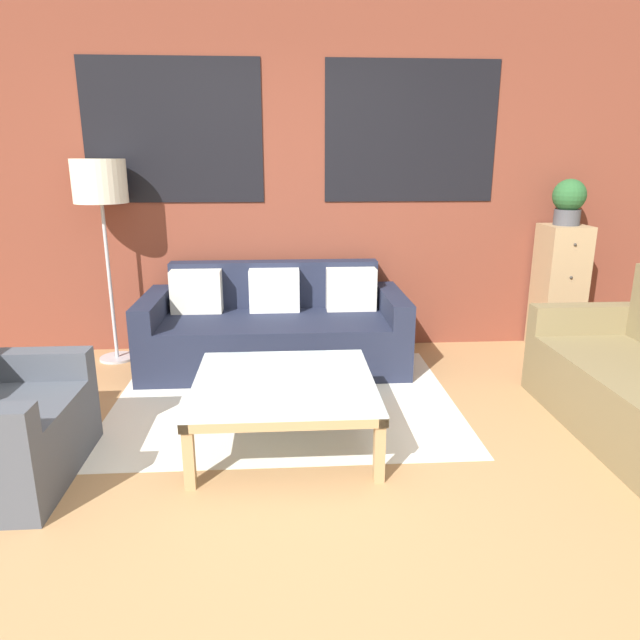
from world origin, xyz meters
name	(u,v)px	position (x,y,z in m)	size (l,w,h in m)	color
ground_plane	(309,502)	(0.00, 0.00, 0.00)	(16.00, 16.00, 0.00)	#AD7F51
wall_back_brick	(294,182)	(0.00, 2.44, 1.41)	(8.40, 0.09, 2.80)	brown
rug	(285,399)	(-0.11, 1.22, 0.00)	(2.29, 1.79, 0.00)	silver
couch_dark	(275,329)	(-0.18, 1.95, 0.29)	(2.02, 0.88, 0.78)	#1E2338
coffee_table	(284,388)	(-0.11, 0.65, 0.33)	(1.03, 1.03, 0.37)	silver
floor_lamp	(100,188)	(-1.48, 2.15, 1.38)	(0.40, 0.40, 1.59)	#B2B2B7
drawer_cabinet	(558,289)	(2.22, 2.18, 0.53)	(0.34, 0.38, 1.07)	tan
potted_plant	(569,200)	(2.22, 2.18, 1.27)	(0.26, 0.26, 0.37)	#47474C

